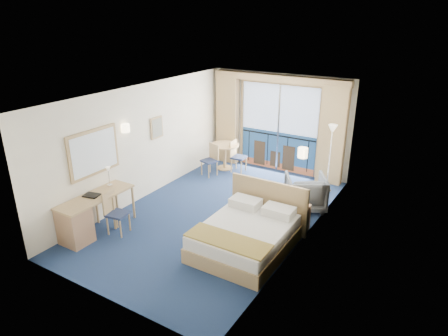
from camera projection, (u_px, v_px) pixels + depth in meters
floor at (216, 214)px, 8.86m from camera, size 6.50×6.50×0.00m
room_walls at (216, 138)px, 8.21m from camera, size 4.04×6.54×2.72m
balcony_door at (278, 130)px, 11.01m from camera, size 2.36×0.03×2.52m
curtain_left at (227, 120)px, 11.59m from camera, size 0.65×0.22×2.55m
curtain_right at (333, 136)px, 10.09m from camera, size 0.65×0.22×2.55m
pelmet at (279, 78)px, 10.39m from camera, size 3.80×0.25×0.18m
mirror at (94, 152)px, 8.06m from camera, size 0.05×1.25×0.95m
wall_print at (157, 128)px, 9.59m from camera, size 0.04×0.42×0.52m
sconce_left at (126, 128)px, 8.65m from camera, size 0.18×0.18×0.18m
sconce_right at (303, 153)px, 7.13m from camera, size 0.18×0.18×0.18m
bed at (247, 234)px, 7.50m from camera, size 1.68×1.99×1.05m
nightstand at (297, 218)px, 8.15m from camera, size 0.42×0.40×0.55m
phone at (299, 205)px, 8.00m from camera, size 0.17×0.13×0.07m
armchair at (305, 192)px, 9.01m from camera, size 1.18×1.19×0.80m
floor_lamp at (331, 142)px, 9.54m from camera, size 0.24×0.24×1.72m
desk at (80, 220)px, 7.74m from camera, size 0.56×1.64×0.77m
desk_chair at (114, 210)px, 7.98m from camera, size 0.45×0.44×0.89m
folder at (92, 195)px, 7.96m from camera, size 0.35×0.29×0.03m
desk_lamp at (108, 172)px, 8.30m from camera, size 0.11×0.11×0.42m
round_table at (225, 150)px, 11.28m from camera, size 0.80×0.80×0.72m
table_chair_a at (236, 154)px, 11.11m from camera, size 0.41×0.40×0.88m
table_chair_b at (211, 158)px, 10.87m from camera, size 0.47×0.47×0.87m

